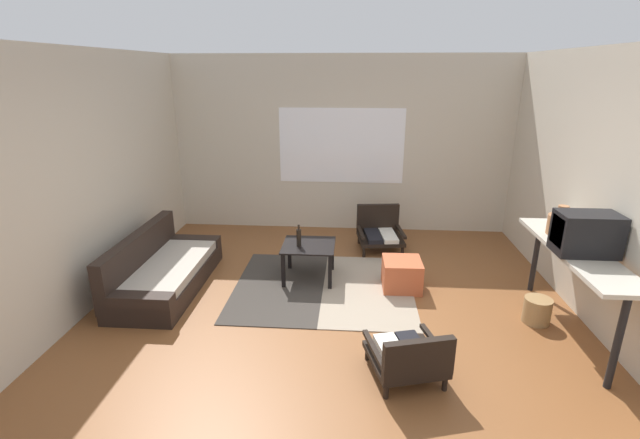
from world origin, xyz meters
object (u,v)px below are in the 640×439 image
at_px(armchair_striped_foreground, 409,357).
at_px(console_shelf, 576,258).
at_px(couch, 163,271).
at_px(crt_television, 586,234).
at_px(armchair_by_window, 380,230).
at_px(glass_bottle, 299,237).
at_px(clay_vase, 561,224).
at_px(wicker_basket, 537,310).
at_px(ottoman_orange, 402,274).
at_px(coffee_table, 309,251).

xyz_separation_m(armchair_striped_foreground, console_shelf, (1.63, 0.88, 0.56)).
xyz_separation_m(couch, console_shelf, (4.34, -0.60, 0.58)).
bearing_deg(crt_television, armchair_by_window, 128.37).
relative_size(console_shelf, crt_television, 3.50).
height_order(armchair_by_window, console_shelf, console_shelf).
height_order(armchair_striped_foreground, glass_bottle, glass_bottle).
bearing_deg(glass_bottle, clay_vase, -10.45).
xyz_separation_m(couch, clay_vase, (4.34, -0.20, 0.78)).
xyz_separation_m(glass_bottle, wicker_basket, (2.55, -0.78, -0.43)).
relative_size(crt_television, clay_vase, 1.73).
xyz_separation_m(armchair_striped_foreground, wicker_basket, (1.42, 1.02, -0.09)).
bearing_deg(ottoman_orange, glass_bottle, 174.41).
bearing_deg(glass_bottle, couch, -168.94).
relative_size(couch, glass_bottle, 6.69).
height_order(glass_bottle, wicker_basket, glass_bottle).
relative_size(ottoman_orange, crt_television, 0.84).
bearing_deg(armchair_by_window, coffee_table, -129.85).
bearing_deg(ottoman_orange, armchair_by_window, 98.92).
xyz_separation_m(couch, armchair_by_window, (2.62, 1.47, 0.05)).
height_order(clay_vase, glass_bottle, clay_vase).
relative_size(coffee_table, wicker_basket, 2.32).
distance_m(couch, crt_television, 4.48).
height_order(coffee_table, glass_bottle, glass_bottle).
height_order(clay_vase, wicker_basket, clay_vase).
xyz_separation_m(armchair_striped_foreground, glass_bottle, (-1.13, 1.79, 0.34)).
height_order(console_shelf, clay_vase, clay_vase).
relative_size(ottoman_orange, clay_vase, 1.46).
relative_size(couch, armchair_by_window, 2.63).
bearing_deg(armchair_by_window, console_shelf, -50.19).
bearing_deg(wicker_basket, ottoman_orange, 153.46).
bearing_deg(coffee_table, couch, -167.83).
xyz_separation_m(coffee_table, armchair_striped_foreground, (1.01, -1.85, -0.15)).
xyz_separation_m(armchair_by_window, armchair_striped_foreground, (0.10, -2.95, -0.04)).
bearing_deg(couch, console_shelf, -7.85).
distance_m(coffee_table, armchair_striped_foreground, 2.11).
bearing_deg(glass_bottle, armchair_by_window, 48.31).
xyz_separation_m(armchair_by_window, glass_bottle, (-1.03, -1.16, 0.30)).
bearing_deg(glass_bottle, ottoman_orange, -5.59).
height_order(couch, crt_television, crt_television).
bearing_deg(glass_bottle, crt_television, -20.24).
bearing_deg(armchair_by_window, clay_vase, -44.04).
height_order(armchair_striped_foreground, crt_television, crt_television).
height_order(couch, coffee_table, couch).
height_order(armchair_by_window, clay_vase, clay_vase).
relative_size(armchair_striped_foreground, crt_television, 1.38).
xyz_separation_m(crt_television, wicker_basket, (-0.20, 0.24, -0.93)).
xyz_separation_m(couch, crt_television, (4.34, -0.70, 0.86)).
bearing_deg(crt_television, console_shelf, 88.27).
height_order(couch, console_shelf, console_shelf).
bearing_deg(couch, glass_bottle, 11.06).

